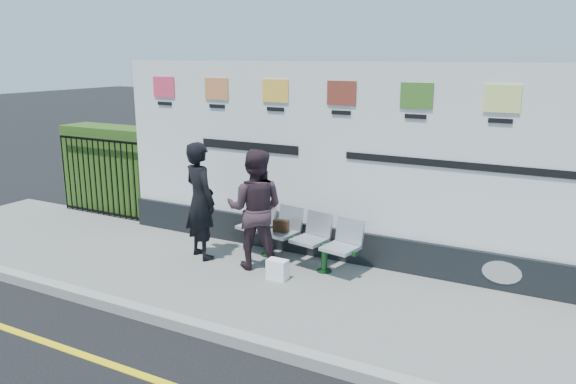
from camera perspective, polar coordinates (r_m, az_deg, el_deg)
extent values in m
plane|color=black|center=(6.22, -14.21, -17.78)|extent=(80.00, 80.00, 0.00)
cube|color=slate|center=(7.98, -1.95, -9.49)|extent=(14.00, 3.00, 0.12)
cube|color=gray|center=(6.85, -8.47, -13.70)|extent=(14.00, 0.18, 0.14)
cube|color=yellow|center=(6.22, -14.21, -17.75)|extent=(14.00, 0.10, 0.01)
cube|color=black|center=(8.79, 5.33, -5.14)|extent=(8.00, 0.30, 0.50)
cube|color=silver|center=(8.42, 5.55, 4.56)|extent=(8.00, 0.14, 2.50)
cube|color=#2F5018|center=(11.81, -16.96, 2.25)|extent=(2.35, 0.70, 1.70)
imported|color=black|center=(8.71, -8.91, -0.88)|extent=(0.79, 0.67, 1.82)
imported|color=#301F26|center=(8.23, -3.36, -1.74)|extent=(1.04, 0.91, 1.78)
cube|color=black|center=(8.61, -0.71, -3.46)|extent=(0.25, 0.14, 0.19)
cube|color=white|center=(7.98, -1.08, -7.88)|extent=(0.29, 0.17, 0.29)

